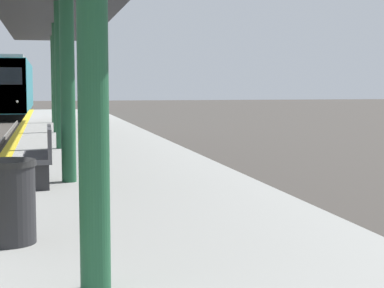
# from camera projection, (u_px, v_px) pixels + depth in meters

# --- Properties ---
(train) EXTENTS (2.72, 20.82, 4.46)m
(train) POSITION_uv_depth(u_px,v_px,m) (13.00, 87.00, 51.19)
(train) COLOR black
(train) RESTS_ON ground
(station_canopy) EXTENTS (3.39, 28.52, 3.83)m
(station_canopy) POSITION_uv_depth(u_px,v_px,m) (58.00, 1.00, 15.68)
(station_canopy) COLOR #1E5133
(station_canopy) RESTS_ON platform_right
(trash_bin) EXTENTS (0.58, 0.58, 0.84)m
(trash_bin) POSITION_uv_depth(u_px,v_px,m) (7.00, 202.00, 6.36)
(trash_bin) COLOR #262628
(trash_bin) RESTS_ON platform_right
(bench) EXTENTS (0.44, 1.57, 0.92)m
(bench) POSITION_uv_depth(u_px,v_px,m) (42.00, 154.00, 10.16)
(bench) COLOR #4C4C51
(bench) RESTS_ON platform_right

